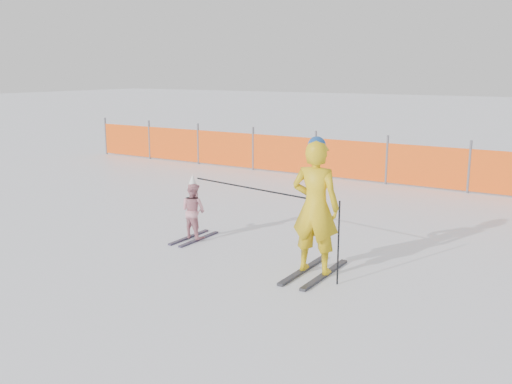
% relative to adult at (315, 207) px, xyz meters
% --- Properties ---
extents(ground, '(120.00, 120.00, 0.00)m').
position_rel_adult_xyz_m(ground, '(-1.18, -0.17, -0.99)').
color(ground, white).
rests_on(ground, ground).
extents(adult, '(0.72, 1.38, 1.97)m').
position_rel_adult_xyz_m(adult, '(0.00, 0.00, 0.00)').
color(adult, black).
rests_on(adult, ground).
extents(child, '(0.50, 1.03, 1.13)m').
position_rel_adult_xyz_m(child, '(-2.51, 0.44, -0.47)').
color(child, black).
rests_on(child, ground).
extents(ski_poles, '(2.85, 0.64, 1.16)m').
position_rel_adult_xyz_m(ski_poles, '(-0.68, 0.08, -0.07)').
color(ski_poles, black).
rests_on(ski_poles, ground).
extents(safety_fence, '(17.00, 0.06, 1.25)m').
position_rel_adult_xyz_m(safety_fence, '(-2.92, 6.84, -0.43)').
color(safety_fence, '#595960').
rests_on(safety_fence, ground).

